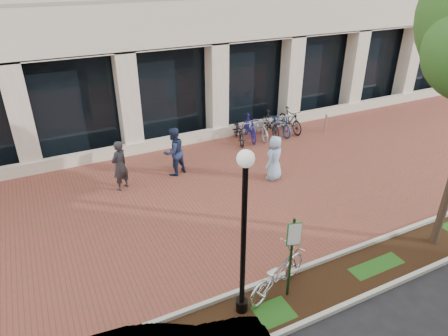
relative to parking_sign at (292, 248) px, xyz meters
name	(u,v)px	position (x,y,z in m)	size (l,w,h in m)	color
ground	(226,192)	(0.85, 5.07, -1.45)	(120.00, 120.00, 0.00)	black
brick_plaza	(226,192)	(0.85, 5.07, -1.44)	(40.00, 9.00, 0.01)	brown
planting_strip	(320,288)	(0.85, -0.18, -1.44)	(40.00, 1.50, 0.01)	black
curb_plaza_side	(302,268)	(0.85, 0.57, -1.39)	(40.00, 0.12, 0.12)	#B2B2A8
curb_street_side	(340,307)	(0.85, -0.93, -1.39)	(40.00, 0.12, 0.12)	#B2B2A8
parking_sign	(292,248)	(0.00, 0.00, 0.00)	(0.34, 0.07, 2.25)	#133617
lamppost	(244,229)	(-1.24, 0.08, 0.90)	(0.36, 0.36, 4.14)	black
locked_bicycle	(278,273)	(-0.14, 0.28, -0.90)	(0.73, 2.09, 1.10)	silver
pedestrian_left	(120,166)	(-2.37, 6.92, -0.52)	(0.67, 0.44, 1.85)	#2A2A2F
pedestrian_mid	(174,152)	(-0.29, 7.14, -0.51)	(0.91, 0.71, 1.88)	#1C2747
pedestrian_right	(275,158)	(2.90, 5.16, -0.60)	(0.83, 0.54, 1.70)	#95BADF
bollard	(326,123)	(7.57, 7.94, -0.98)	(0.12, 0.12, 0.93)	silver
bike_rack_cluster	(265,125)	(4.72, 8.78, -0.91)	(3.62, 2.06, 1.14)	black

